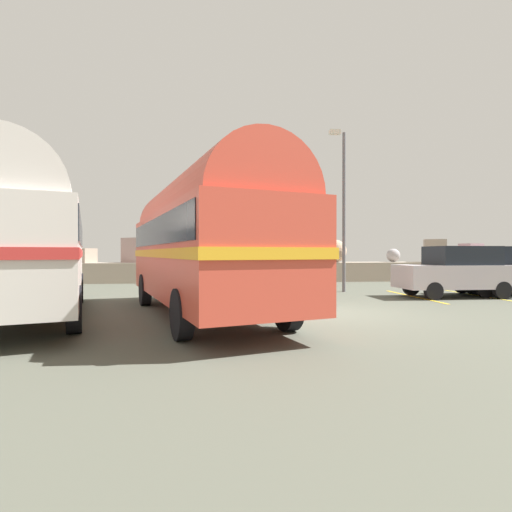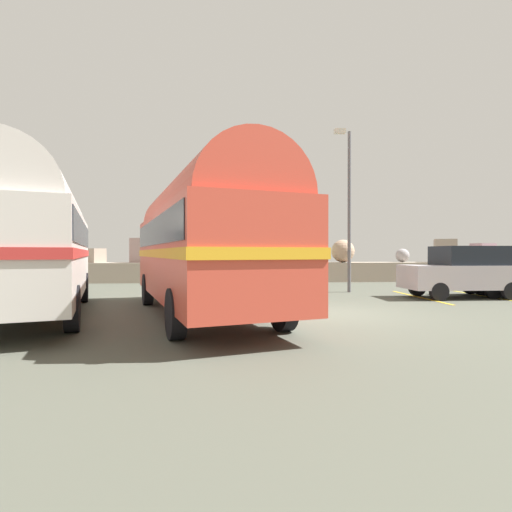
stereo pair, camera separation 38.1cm
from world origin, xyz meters
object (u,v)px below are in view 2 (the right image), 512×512
Objects in this scene: vintage_coach at (202,237)px; parked_car_nearest at (463,271)px; lamp_post at (348,202)px; second_coach at (31,237)px.

vintage_coach is 9.74m from parked_car_nearest.
parked_car_nearest is 0.62× the size of lamp_post.
lamp_post is (-3.51, 2.30, 2.76)m from parked_car_nearest.
vintage_coach is 8.08m from lamp_post.
second_coach reaches higher than parked_car_nearest.
vintage_coach is 2.17× the size of parked_car_nearest.
lamp_post is at bearing 10.95° from second_coach.
second_coach is at bearing 160.67° from vintage_coach.
lamp_post reaches higher than second_coach.
second_coach is at bearing 102.80° from parked_car_nearest.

